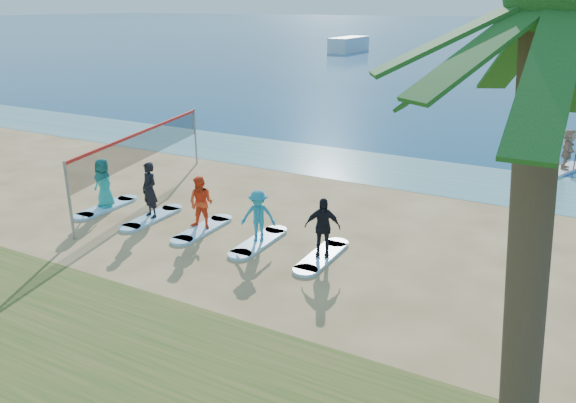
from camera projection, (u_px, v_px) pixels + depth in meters
The scene contains 17 objects.
ground at pixel (217, 249), 16.72m from camera, with size 600.00×600.00×0.00m, color tan.
shallow_water at pixel (353, 165), 25.38m from camera, with size 600.00×600.00×0.00m, color teal.
ocean at pixel (571, 30), 148.80m from camera, with size 600.00×600.00×0.00m, color navy.
volleyball_net at pixel (143, 146), 20.86m from camera, with size 2.09×8.86×2.50m.
paddleboard at pixel (564, 170), 24.43m from camera, with size 0.70×3.00×0.12m, color silver.
paddleboarder at pixel (568, 149), 24.12m from camera, with size 1.60×0.51×1.73m, color tan.
boat_offshore_a at pixel (349, 52), 83.68m from camera, with size 2.85×8.88×2.13m, color silver.
surfboard_0 at pixel (106, 207), 19.98m from camera, with size 0.70×2.20×0.09m, color #9FDAF6.
student_0 at pixel (104, 183), 19.68m from camera, with size 0.85×0.55×1.74m, color teal.
surfboard_1 at pixel (152, 218), 19.02m from camera, with size 0.70×2.20×0.09m, color #9FDAF6.
student_1 at pixel (150, 190), 18.69m from camera, with size 0.69×0.45×1.89m, color black.
surfboard_2 at pixel (203, 229), 18.05m from camera, with size 0.70×2.20×0.09m, color #9FDAF6.
student_2 at pixel (201, 203), 17.75m from camera, with size 0.83×0.65×1.71m, color #F04019.
surfboard_3 at pixel (259, 242), 17.08m from camera, with size 0.70×2.20×0.09m, color #9FDAF6.
student_3 at pixel (258, 216), 16.80m from camera, with size 1.04×0.60×1.61m, color teal.
surfboard_4 at pixel (322, 256), 16.12m from camera, with size 0.70×2.20×0.09m, color #9FDAF6.
student_4 at pixel (322, 227), 15.81m from camera, with size 1.01×0.42×1.72m, color black.
Camera 1 is at (9.23, -12.37, 6.92)m, focal length 35.00 mm.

